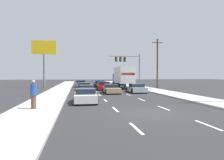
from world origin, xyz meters
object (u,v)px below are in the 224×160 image
object	(u,v)px
car_gray	(81,84)
car_white	(85,96)
car_silver	(136,88)
roadside_billboard	(44,54)
traffic_signal_mast	(126,62)
utility_pole_mid	(157,63)
car_red	(103,86)
car_black	(84,87)
car_navy	(99,84)
car_orange	(86,91)
car_tan	(111,89)
box_truck	(123,76)
pedestrian_near_corner	(34,94)

from	to	relation	value
car_gray	car_white	world-z (taller)	car_gray
car_silver	roadside_billboard	size ratio (longest dim) A/B	0.51
traffic_signal_mast	utility_pole_mid	bearing A→B (deg)	-70.19
car_white	car_red	xyz separation A→B (m)	(3.33, 14.55, 0.02)
car_red	roadside_billboard	world-z (taller)	roadside_billboard
car_black	car_white	size ratio (longest dim) A/B	1.14
car_navy	utility_pole_mid	xyz separation A→B (m)	(9.11, -6.30, 3.71)
car_orange	roadside_billboard	distance (m)	16.82
utility_pole_mid	roadside_billboard	bearing A→B (deg)	165.74
car_red	roadside_billboard	size ratio (longest dim) A/B	0.49
car_navy	car_tan	size ratio (longest dim) A/B	0.99
car_red	box_truck	size ratio (longest dim) A/B	0.46
car_navy	car_red	distance (m)	7.53
box_truck	car_silver	world-z (taller)	box_truck
traffic_signal_mast	box_truck	bearing A→B (deg)	-106.56
car_tan	utility_pole_mid	distance (m)	12.20
box_truck	pedestrian_near_corner	distance (m)	23.64
car_gray	roadside_billboard	size ratio (longest dim) A/B	0.49
pedestrian_near_corner	roadside_billboard	bearing A→B (deg)	97.13
car_orange	roadside_billboard	size ratio (longest dim) A/B	0.53
roadside_billboard	pedestrian_near_corner	world-z (taller)	roadside_billboard
car_silver	car_orange	bearing A→B (deg)	-157.61
box_truck	car_red	bearing A→B (deg)	-140.94
pedestrian_near_corner	car_white	bearing A→B (deg)	46.30
traffic_signal_mast	roadside_billboard	distance (m)	16.35
car_gray	car_tan	bearing A→B (deg)	-75.45
car_black	car_silver	distance (m)	8.35
car_orange	car_navy	world-z (taller)	car_navy
car_black	car_red	world-z (taller)	car_red
car_white	pedestrian_near_corner	xyz separation A→B (m)	(-3.40, -3.56, 0.51)
car_silver	box_truck	bearing A→B (deg)	89.36
car_orange	box_truck	xyz separation A→B (m)	(6.73, 11.36, 1.59)
utility_pole_mid	pedestrian_near_corner	size ratio (longest dim) A/B	4.51
car_orange	car_red	size ratio (longest dim) A/B	1.09
car_orange	car_navy	xyz separation A→B (m)	(3.16, 15.85, 0.05)
pedestrian_near_corner	traffic_signal_mast	bearing A→B (deg)	66.04
car_tan	car_gray	bearing A→B (deg)	104.55
car_silver	car_black	bearing A→B (deg)	142.61
car_black	utility_pole_mid	size ratio (longest dim) A/B	0.56
car_orange	utility_pole_mid	xyz separation A→B (m)	(12.26, 9.55, 3.76)
car_gray	roadside_billboard	world-z (taller)	roadside_billboard
car_orange	car_white	bearing A→B (deg)	-93.29
car_tan	pedestrian_near_corner	bearing A→B (deg)	-120.08
utility_pole_mid	car_tan	bearing A→B (deg)	-141.16
box_truck	car_gray	bearing A→B (deg)	146.59
car_gray	pedestrian_near_corner	world-z (taller)	pedestrian_near_corner
car_silver	car_gray	bearing A→B (deg)	117.68
car_black	car_silver	world-z (taller)	car_silver
car_red	car_silver	bearing A→B (deg)	-56.80
car_navy	car_silver	size ratio (longest dim) A/B	1.08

